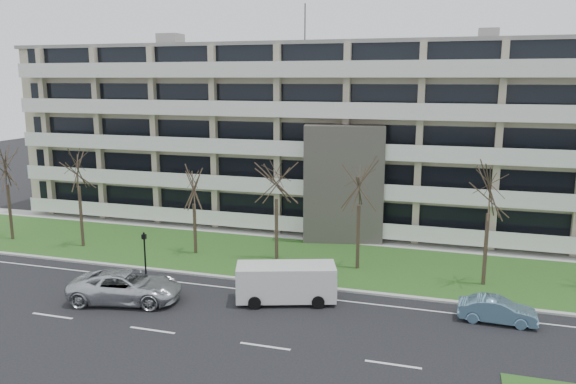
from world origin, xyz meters
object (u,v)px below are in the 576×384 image
(white_van, at_px, (287,280))
(pedestrian_signal, at_px, (145,248))
(blue_sedan, at_px, (497,310))
(silver_pickup, at_px, (126,287))

(white_van, relative_size, pedestrian_signal, 2.10)
(pedestrian_signal, bearing_deg, white_van, -14.79)
(blue_sedan, distance_m, pedestrian_signal, 21.32)
(silver_pickup, bearing_deg, blue_sedan, -93.12)
(blue_sedan, height_order, white_van, white_van)
(silver_pickup, relative_size, white_van, 1.05)
(silver_pickup, height_order, white_van, white_van)
(pedestrian_signal, bearing_deg, blue_sedan, -8.60)
(silver_pickup, height_order, blue_sedan, silver_pickup)
(white_van, bearing_deg, pedestrian_signal, 152.70)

